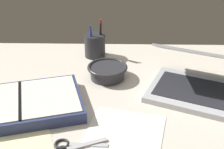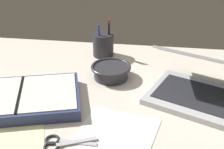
{
  "view_description": "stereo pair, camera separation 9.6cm",
  "coord_description": "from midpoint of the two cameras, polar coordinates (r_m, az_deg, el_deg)",
  "views": [
    {
      "loc": [
        -0.81,
        -73.45,
        55.3
      ],
      "look_at": [
        -2.66,
        10.27,
        9.0
      ],
      "focal_mm": 50.0,
      "sensor_mm": 36.0,
      "label": 1
    },
    {
      "loc": [
        8.72,
        -72.69,
        55.3
      ],
      "look_at": [
        -2.66,
        10.27,
        9.0
      ],
      "focal_mm": 50.0,
      "sensor_mm": 36.0,
      "label": 2
    }
  ],
  "objects": [
    {
      "name": "laptop",
      "position": [
        1.0,
        14.05,
        -1.1
      ],
      "size": [
        40.38,
        37.74,
        16.66
      ],
      "rotation": [
        0.0,
        0.0,
        -0.4
      ],
      "color": "#B7B7BC",
      "rests_on": "desk_top"
    },
    {
      "name": "desk_top",
      "position": [
        0.91,
        -1.49,
        -7.65
      ],
      "size": [
        140.0,
        100.0,
        2.0
      ],
      "primitive_type": "cube",
      "color": "beige",
      "rests_on": "ground"
    },
    {
      "name": "planner",
      "position": [
        0.96,
        -19.15,
        -5.33
      ],
      "size": [
        39.74,
        31.21,
        3.94
      ],
      "rotation": [
        0.0,
        0.0,
        0.28
      ],
      "color": "navy",
      "rests_on": "desk_top"
    },
    {
      "name": "bowl",
      "position": [
        1.07,
        -3.4,
        0.57
      ],
      "size": [
        13.84,
        13.84,
        4.59
      ],
      "color": "#2D2D33",
      "rests_on": "desk_top"
    },
    {
      "name": "pen_cup",
      "position": [
        1.22,
        -5.38,
        5.33
      ],
      "size": [
        8.09,
        8.09,
        15.38
      ],
      "color": "#28282D",
      "rests_on": "desk_top"
    },
    {
      "name": "paper_sheet_front",
      "position": [
        0.8,
        -2.28,
        -12.89
      ],
      "size": [
        25.95,
        32.8,
        0.16
      ],
      "primitive_type": "cube",
      "rotation": [
        0.0,
        0.0,
        -0.23
      ],
      "color": "white",
      "rests_on": "desk_top"
    },
    {
      "name": "scissors",
      "position": [
        0.8,
        -11.42,
        -12.96
      ],
      "size": [
        13.58,
        6.97,
        0.8
      ],
      "rotation": [
        0.0,
        0.0,
        0.19
      ],
      "color": "#B7B7BC",
      "rests_on": "desk_top"
    },
    {
      "name": "paper_sheet_beside_planner",
      "position": [
        0.85,
        -20.34,
        -12.1
      ],
      "size": [
        24.56,
        28.09,
        0.16
      ],
      "primitive_type": "cube",
      "rotation": [
        0.0,
        0.0,
        0.35
      ],
      "color": "#F4EFB2",
      "rests_on": "desk_top"
    }
  ]
}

